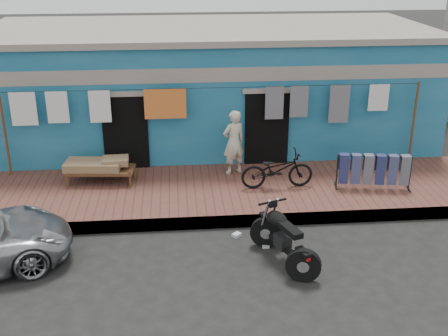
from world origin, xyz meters
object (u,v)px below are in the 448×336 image
seated_person (234,142)px  jeans_rack (374,171)px  bicycle (277,166)px  charpoy (101,170)px  motorcycle (284,237)px

seated_person → jeans_rack: 3.33m
bicycle → charpoy: bearing=78.0°
motorcycle → charpoy: size_ratio=1.03×
bicycle → motorcycle: bearing=170.4°
seated_person → charpoy: 3.22m
jeans_rack → seated_person: bearing=158.8°
motorcycle → charpoy: 5.13m
bicycle → charpoy: 4.13m
bicycle → motorcycle: (-0.38, -2.87, -0.25)m
seated_person → motorcycle: seated_person is taller
bicycle → jeans_rack: bicycle is taller
charpoy → motorcycle: bearing=-44.2°
seated_person → charpoy: bearing=-20.1°
bicycle → jeans_rack: (2.19, -0.23, -0.12)m
seated_person → jeans_rack: size_ratio=0.90×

